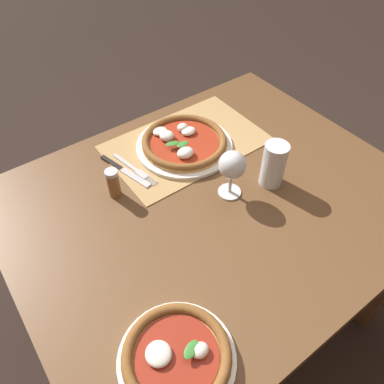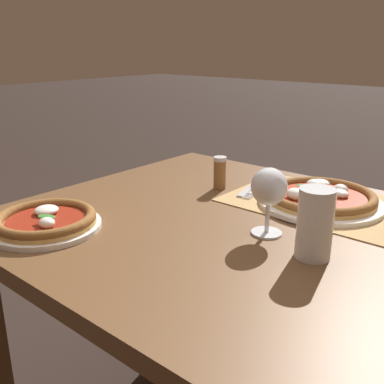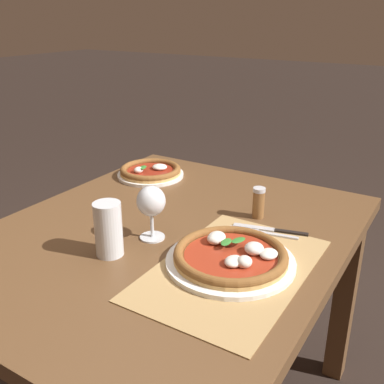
{
  "view_description": "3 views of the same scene",
  "coord_description": "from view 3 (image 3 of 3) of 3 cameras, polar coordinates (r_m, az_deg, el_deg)",
  "views": [
    {
      "loc": [
        0.5,
        0.57,
        1.56
      ],
      "look_at": [
        0.08,
        0.0,
        0.82
      ],
      "focal_mm": 35.0,
      "sensor_mm": 36.0,
      "label": 1
    },
    {
      "loc": [
        -0.53,
        0.83,
        1.15
      ],
      "look_at": [
        0.19,
        -0.01,
        0.78
      ],
      "focal_mm": 42.0,
      "sensor_mm": 36.0,
      "label": 2
    },
    {
      "loc": [
        -0.95,
        -0.67,
        1.33
      ],
      "look_at": [
        0.09,
        -0.03,
        0.84
      ],
      "focal_mm": 42.0,
      "sensor_mm": 36.0,
      "label": 3
    }
  ],
  "objects": [
    {
      "name": "dining_table",
      "position": [
        1.35,
        -3.16,
        -9.04
      ],
      "size": [
        1.18,
        0.96,
        0.74
      ],
      "color": "brown",
      "rests_on": "ground"
    },
    {
      "name": "paper_placemat",
      "position": [
        1.13,
        5.15,
        -9.65
      ],
      "size": [
        0.53,
        0.34,
        0.0
      ],
      "primitive_type": "cube",
      "color": "#A88451",
      "rests_on": "dining_table"
    },
    {
      "name": "pizza_near",
      "position": [
        1.13,
        4.99,
        -8.15
      ],
      "size": [
        0.33,
        0.33,
        0.05
      ],
      "color": "white",
      "rests_on": "paper_placemat"
    },
    {
      "name": "pizza_far",
      "position": [
        1.73,
        -5.28,
        2.62
      ],
      "size": [
        0.25,
        0.25,
        0.05
      ],
      "color": "white",
      "rests_on": "dining_table"
    },
    {
      "name": "wine_glass",
      "position": [
        1.22,
        -5.21,
        -1.44
      ],
      "size": [
        0.08,
        0.08,
        0.16
      ],
      "color": "silver",
      "rests_on": "dining_table"
    },
    {
      "name": "pint_glass",
      "position": [
        1.17,
        -10.56,
        -4.79
      ],
      "size": [
        0.07,
        0.07,
        0.15
      ],
      "color": "silver",
      "rests_on": "dining_table"
    },
    {
      "name": "fork",
      "position": [
        1.3,
        8.94,
        -5.12
      ],
      "size": [
        0.05,
        0.2,
        0.0
      ],
      "color": "#B7B7BC",
      "rests_on": "paper_placemat"
    },
    {
      "name": "knife",
      "position": [
        1.32,
        9.88,
        -4.73
      ],
      "size": [
        0.07,
        0.21,
        0.01
      ],
      "color": "black",
      "rests_on": "paper_placemat"
    },
    {
      "name": "pepper_shaker",
      "position": [
        1.38,
        8.45,
        -1.34
      ],
      "size": [
        0.04,
        0.04,
        0.1
      ],
      "color": "brown",
      "rests_on": "dining_table"
    }
  ]
}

